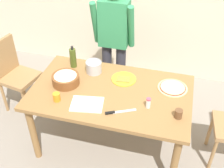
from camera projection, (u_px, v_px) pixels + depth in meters
ground at (111, 142)px, 3.26m from camera, size 8.00×8.00×0.00m
dining_table at (111, 98)px, 2.85m from camera, size 1.60×0.96×0.76m
person_cook at (114, 38)px, 3.30m from camera, size 0.49×0.25×1.62m
chair_wooden_left at (14, 72)px, 3.44m from camera, size 0.47×0.47×0.95m
pizza_raw_on_board at (173, 88)px, 2.82m from camera, size 0.30×0.30×0.02m
plate_with_slice at (124, 79)px, 2.94m from camera, size 0.26×0.26×0.02m
popcorn_bowl at (66, 79)px, 2.86m from camera, size 0.28×0.28×0.11m
olive_oil_bottle at (73, 58)px, 3.07m from camera, size 0.07×0.07×0.26m
steel_pot at (94, 67)px, 3.02m from camera, size 0.17×0.17×0.13m
cup_orange at (57, 97)px, 2.65m from camera, size 0.07×0.07×0.08m
cup_small_brown at (178, 114)px, 2.47m from camera, size 0.07×0.07×0.08m
salt_shaker at (148, 103)px, 2.57m from camera, size 0.04×0.04×0.11m
cutting_board_white at (87, 104)px, 2.63m from camera, size 0.33×0.27×0.01m
chef_knife at (117, 112)px, 2.54m from camera, size 0.27×0.15×0.02m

